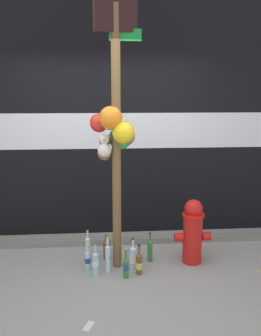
{
  "coord_description": "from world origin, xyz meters",
  "views": [
    {
      "loc": [
        -0.07,
        -3.34,
        1.97
      ],
      "look_at": [
        0.23,
        0.49,
        1.16
      ],
      "focal_mm": 38.35,
      "sensor_mm": 36.0,
      "label": 1
    }
  ],
  "objects_px": {
    "memorial_post": "(116,123)",
    "bottle_6": "(88,250)",
    "bottle_0": "(107,249)",
    "bottle_8": "(126,267)",
    "bottle_3": "(95,263)",
    "bottle_9": "(120,252)",
    "bottle_2": "(150,250)",
    "bottle_4": "(139,263)",
    "bottle_1": "(133,258)",
    "bottle_5": "(88,260)",
    "fire_hydrant": "(193,231)",
    "bottle_7": "(108,257)"
  },
  "relations": [
    {
      "from": "bottle_4",
      "to": "bottle_9",
      "type": "distance_m",
      "value": 0.34
    },
    {
      "from": "bottle_3",
      "to": "bottle_4",
      "type": "height_order",
      "value": "bottle_3"
    },
    {
      "from": "bottle_9",
      "to": "bottle_5",
      "type": "bearing_deg",
      "value": -161.51
    },
    {
      "from": "bottle_0",
      "to": "bottle_7",
      "type": "relative_size",
      "value": 0.78
    },
    {
      "from": "bottle_1",
      "to": "bottle_0",
      "type": "bearing_deg",
      "value": 134.23
    },
    {
      "from": "bottle_8",
      "to": "memorial_post",
      "type": "bearing_deg",
      "value": 107.53
    },
    {
      "from": "fire_hydrant",
      "to": "bottle_7",
      "type": "height_order",
      "value": "fire_hydrant"
    },
    {
      "from": "bottle_6",
      "to": "bottle_8",
      "type": "relative_size",
      "value": 1.18
    },
    {
      "from": "bottle_3",
      "to": "bottle_2",
      "type": "bearing_deg",
      "value": 24.88
    },
    {
      "from": "bottle_4",
      "to": "bottle_5",
      "type": "bearing_deg",
      "value": 164.29
    },
    {
      "from": "bottle_3",
      "to": "bottle_8",
      "type": "distance_m",
      "value": 0.34
    },
    {
      "from": "bottle_2",
      "to": "bottle_8",
      "type": "bearing_deg",
      "value": -130.14
    },
    {
      "from": "bottle_0",
      "to": "bottle_3",
      "type": "height_order",
      "value": "bottle_3"
    },
    {
      "from": "bottle_0",
      "to": "fire_hydrant",
      "type": "bearing_deg",
      "value": -9.07
    },
    {
      "from": "bottle_4",
      "to": "bottle_7",
      "type": "xyz_separation_m",
      "value": [
        -0.34,
        0.08,
        0.05
      ]
    },
    {
      "from": "bottle_6",
      "to": "bottle_8",
      "type": "height_order",
      "value": "bottle_6"
    },
    {
      "from": "memorial_post",
      "to": "bottle_6",
      "type": "relative_size",
      "value": 7.29
    },
    {
      "from": "bottle_8",
      "to": "bottle_9",
      "type": "xyz_separation_m",
      "value": [
        -0.04,
        0.36,
        0.01
      ]
    },
    {
      "from": "bottle_0",
      "to": "bottle_6",
      "type": "xyz_separation_m",
      "value": [
        -0.22,
        -0.08,
        0.03
      ]
    },
    {
      "from": "bottle_2",
      "to": "bottle_6",
      "type": "bearing_deg",
      "value": 177.95
    },
    {
      "from": "bottle_5",
      "to": "bottle_9",
      "type": "xyz_separation_m",
      "value": [
        0.38,
        0.13,
        0.02
      ]
    },
    {
      "from": "bottle_6",
      "to": "memorial_post",
      "type": "bearing_deg",
      "value": -18.62
    },
    {
      "from": "bottle_1",
      "to": "bottle_9",
      "type": "height_order",
      "value": "bottle_1"
    },
    {
      "from": "bottle_2",
      "to": "bottle_9",
      "type": "xyz_separation_m",
      "value": [
        -0.35,
        -0.01,
        -0.01
      ]
    },
    {
      "from": "fire_hydrant",
      "to": "bottle_8",
      "type": "relative_size",
      "value": 2.26
    },
    {
      "from": "bottle_0",
      "to": "bottle_8",
      "type": "bearing_deg",
      "value": -66.8
    },
    {
      "from": "memorial_post",
      "to": "bottle_6",
      "type": "bearing_deg",
      "value": 161.38
    },
    {
      "from": "bottle_0",
      "to": "bottle_8",
      "type": "relative_size",
      "value": 0.95
    },
    {
      "from": "bottle_0",
      "to": "bottle_3",
      "type": "xyz_separation_m",
      "value": [
        -0.13,
        -0.4,
        0.02
      ]
    },
    {
      "from": "memorial_post",
      "to": "bottle_2",
      "type": "distance_m",
      "value": 1.57
    },
    {
      "from": "bottle_1",
      "to": "bottle_7",
      "type": "distance_m",
      "value": 0.29
    },
    {
      "from": "bottle_1",
      "to": "bottle_8",
      "type": "distance_m",
      "value": 0.19
    },
    {
      "from": "fire_hydrant",
      "to": "bottle_6",
      "type": "bearing_deg",
      "value": 176.24
    },
    {
      "from": "bottle_3",
      "to": "bottle_4",
      "type": "bearing_deg",
      "value": -0.21
    },
    {
      "from": "bottle_1",
      "to": "bottle_3",
      "type": "distance_m",
      "value": 0.43
    },
    {
      "from": "memorial_post",
      "to": "bottle_0",
      "type": "distance_m",
      "value": 1.54
    },
    {
      "from": "bottle_0",
      "to": "memorial_post",
      "type": "bearing_deg",
      "value": -59.33
    },
    {
      "from": "bottle_1",
      "to": "bottle_8",
      "type": "relative_size",
      "value": 1.12
    },
    {
      "from": "bottle_0",
      "to": "bottle_4",
      "type": "relative_size",
      "value": 0.93
    },
    {
      "from": "memorial_post",
      "to": "bottle_7",
      "type": "bearing_deg",
      "value": -129.19
    },
    {
      "from": "fire_hydrant",
      "to": "bottle_2",
      "type": "height_order",
      "value": "fire_hydrant"
    },
    {
      "from": "bottle_4",
      "to": "bottle_1",
      "type": "bearing_deg",
      "value": 119.94
    },
    {
      "from": "bottle_0",
      "to": "bottle_2",
      "type": "relative_size",
      "value": 0.9
    },
    {
      "from": "memorial_post",
      "to": "bottle_1",
      "type": "bearing_deg",
      "value": -31.42
    },
    {
      "from": "bottle_5",
      "to": "memorial_post",
      "type": "bearing_deg",
      "value": 8.74
    },
    {
      "from": "bottle_0",
      "to": "bottle_4",
      "type": "xyz_separation_m",
      "value": [
        0.35,
        -0.4,
        -0.0
      ]
    },
    {
      "from": "bottle_3",
      "to": "fire_hydrant",
      "type": "bearing_deg",
      "value": 12.05
    },
    {
      "from": "bottle_4",
      "to": "bottle_9",
      "type": "relative_size",
      "value": 1.04
    },
    {
      "from": "fire_hydrant",
      "to": "bottle_9",
      "type": "bearing_deg",
      "value": 177.04
    },
    {
      "from": "fire_hydrant",
      "to": "bottle_1",
      "type": "bearing_deg",
      "value": -168.7
    }
  ]
}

